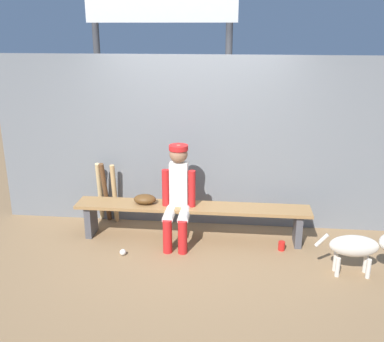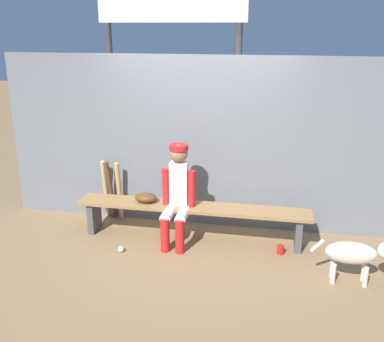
{
  "view_description": "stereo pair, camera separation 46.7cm",
  "coord_description": "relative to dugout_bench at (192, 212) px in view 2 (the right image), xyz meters",
  "views": [
    {
      "loc": [
        0.54,
        -5.13,
        2.58
      ],
      "look_at": [
        0.0,
        0.0,
        0.9
      ],
      "focal_mm": 42.08,
      "sensor_mm": 36.0,
      "label": 1
    },
    {
      "loc": [
        1.0,
        -5.06,
        2.58
      ],
      "look_at": [
        0.0,
        0.0,
        0.9
      ],
      "focal_mm": 42.08,
      "sensor_mm": 36.0,
      "label": 2
    }
  ],
  "objects": [
    {
      "name": "dog",
      "position": [
        1.86,
        -0.67,
        -0.03
      ],
      "size": [
        0.84,
        0.2,
        0.49
      ],
      "color": "beige",
      "rests_on": "ground_plane"
    },
    {
      "name": "ground_plane",
      "position": [
        0.0,
        0.0,
        -0.36
      ],
      "size": [
        30.0,
        30.0,
        0.0
      ],
      "primitive_type": "plane",
      "color": "olive"
    },
    {
      "name": "player_seated",
      "position": [
        -0.16,
        -0.11,
        0.3
      ],
      "size": [
        0.41,
        0.55,
        1.22
      ],
      "color": "silver",
      "rests_on": "ground_plane"
    },
    {
      "name": "chainlink_fence",
      "position": [
        0.0,
        0.51,
        0.76
      ],
      "size": [
        5.27,
        0.03,
        2.24
      ],
      "primitive_type": "cube",
      "color": "slate",
      "rests_on": "ground_plane"
    },
    {
      "name": "bat_wood_natural",
      "position": [
        -1.3,
        0.43,
        0.07
      ],
      "size": [
        0.11,
        0.26,
        0.86
      ],
      "primitive_type": "cylinder",
      "rotation": [
        0.22,
        0.0,
        0.19
      ],
      "color": "tan",
      "rests_on": "ground_plane"
    },
    {
      "name": "cup_on_ground",
      "position": [
        1.1,
        -0.19,
        -0.31
      ],
      "size": [
        0.08,
        0.08,
        0.11
      ],
      "primitive_type": "cylinder",
      "color": "red",
      "rests_on": "ground_plane"
    },
    {
      "name": "bat_wood_tan",
      "position": [
        -1.08,
        0.37,
        0.06
      ],
      "size": [
        0.07,
        0.16,
        0.84
      ],
      "primitive_type": "cylinder",
      "rotation": [
        0.11,
        0.0,
        -0.02
      ],
      "color": "tan",
      "rests_on": "ground_plane"
    },
    {
      "name": "baseball",
      "position": [
        -0.77,
        -0.51,
        -0.33
      ],
      "size": [
        0.07,
        0.07,
        0.07
      ],
      "primitive_type": "sphere",
      "color": "white",
      "rests_on": "ground_plane"
    },
    {
      "name": "bat_wood_dark",
      "position": [
        -1.21,
        0.38,
        0.07
      ],
      "size": [
        0.08,
        0.25,
        0.87
      ],
      "primitive_type": "cylinder",
      "rotation": [
        0.22,
        0.0,
        -0.07
      ],
      "color": "brown",
      "rests_on": "ground_plane"
    },
    {
      "name": "cup_on_bench",
      "position": [
        -0.24,
        0.08,
        0.15
      ],
      "size": [
        0.08,
        0.08,
        0.11
      ],
      "primitive_type": "cylinder",
      "color": "silver",
      "rests_on": "dugout_bench"
    },
    {
      "name": "scoreboard",
      "position": [
        -0.54,
        1.55,
        2.22
      ],
      "size": [
        2.46,
        0.27,
        3.63
      ],
      "color": "#3F3F42",
      "rests_on": "ground_plane"
    },
    {
      "name": "dugout_bench",
      "position": [
        0.0,
        0.0,
        0.0
      ],
      "size": [
        2.91,
        0.36,
        0.45
      ],
      "color": "olive",
      "rests_on": "ground_plane"
    },
    {
      "name": "baseball_glove",
      "position": [
        -0.59,
        0.0,
        0.15
      ],
      "size": [
        0.28,
        0.2,
        0.12
      ],
      "primitive_type": "ellipsoid",
      "color": "#593819",
      "rests_on": "dugout_bench"
    }
  ]
}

